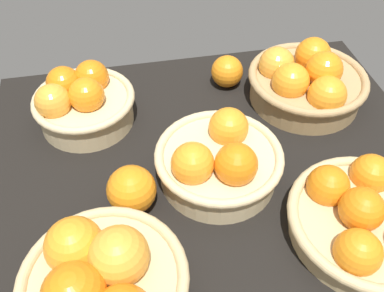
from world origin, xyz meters
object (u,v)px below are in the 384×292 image
at_px(basket_far_left, 370,219).
at_px(basket_far_right, 102,283).
at_px(basket_near_left, 306,81).
at_px(basket_center, 218,160).
at_px(basket_near_right, 82,101).
at_px(loose_orange_back_gap, 132,190).
at_px(loose_orange_front_gap, 227,71).

distance_m(basket_far_left, basket_far_right, 0.41).
bearing_deg(basket_near_left, basket_far_right, 40.05).
distance_m(basket_far_right, basket_center, 0.28).
bearing_deg(basket_far_left, basket_far_right, 4.40).
relative_size(basket_near_right, basket_far_left, 0.79).
height_order(basket_far_left, loose_orange_back_gap, basket_far_left).
relative_size(basket_near_right, loose_orange_back_gap, 2.44).
distance_m(basket_near_left, basket_far_left, 0.34).
relative_size(basket_near_left, basket_far_left, 0.98).
distance_m(basket_near_left, loose_orange_front_gap, 0.17).
distance_m(basket_near_right, basket_near_left, 0.46).
height_order(basket_near_left, basket_far_right, same).
distance_m(loose_orange_front_gap, loose_orange_back_gap, 0.38).
xyz_separation_m(basket_near_left, loose_orange_front_gap, (0.15, -0.08, -0.01)).
xyz_separation_m(basket_far_left, loose_orange_front_gap, (0.12, -0.42, -0.00)).
bearing_deg(loose_orange_front_gap, basket_center, 72.00).
xyz_separation_m(basket_center, loose_orange_back_gap, (0.15, 0.03, -0.00)).
height_order(basket_far_left, basket_center, basket_center).
xyz_separation_m(basket_near_right, basket_near_left, (-0.46, 0.02, 0.00)).
xyz_separation_m(basket_near_left, basket_center, (0.23, 0.18, -0.00)).
distance_m(basket_near_left, loose_orange_back_gap, 0.44).
bearing_deg(loose_orange_back_gap, basket_near_right, -72.09).
bearing_deg(basket_near_right, basket_far_right, 93.25).
height_order(basket_near_left, basket_center, basket_near_left).
bearing_deg(basket_far_left, basket_near_right, -39.82).
bearing_deg(basket_far_right, loose_orange_back_gap, -108.51).
height_order(basket_near_left, loose_orange_back_gap, basket_near_left).
distance_m(basket_far_right, loose_orange_front_gap, 0.54).
height_order(basket_near_right, loose_orange_front_gap, basket_near_right).
bearing_deg(loose_orange_back_gap, loose_orange_front_gap, -128.96).
bearing_deg(basket_near_left, loose_orange_back_gap, 28.54).
distance_m(basket_near_right, basket_far_right, 0.39).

